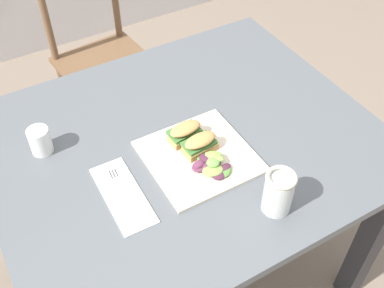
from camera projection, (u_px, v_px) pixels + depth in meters
name	position (u px, v px, depth m)	size (l,w,h in m)	color
ground_plane	(183.00, 276.00, 1.88)	(9.35, 9.35, 0.00)	#7A6B5B
dining_table	(185.00, 167.00, 1.47)	(1.14, 0.95, 0.74)	#51565B
chair_wooden_far	(102.00, 60.00, 2.16)	(0.44, 0.44, 0.87)	brown
plate_lunch	(199.00, 156.00, 1.32)	(0.29, 0.29, 0.01)	beige
sandwich_half_front	(200.00, 144.00, 1.31)	(0.10, 0.07, 0.06)	tan
sandwich_half_back	(185.00, 132.00, 1.35)	(0.10, 0.07, 0.06)	tan
salad_mixed_greens	(212.00, 164.00, 1.28)	(0.11, 0.11, 0.03)	#4C2338
napkin_folded	(123.00, 195.00, 1.23)	(0.10, 0.25, 0.00)	white
fork_on_napkin	(121.00, 189.00, 1.24)	(0.03, 0.19, 0.00)	silver
mason_jar_iced_tea	(278.00, 194.00, 1.16)	(0.08, 0.08, 0.12)	#995623
cup_extra_side	(40.00, 141.00, 1.32)	(0.06, 0.06, 0.08)	white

